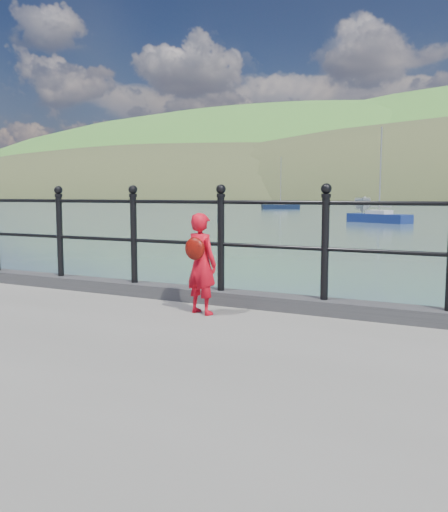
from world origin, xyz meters
The scene contains 7 objects.
ground centered at (0.00, 0.00, 0.00)m, with size 600.00×600.00×0.00m, color #2D4251.
kerb centered at (0.00, -0.15, 1.07)m, with size 60.00×0.30×0.15m, color #28282B.
railing centered at (0.00, -0.15, 1.82)m, with size 18.11×0.11×1.20m.
child centered at (0.66, -0.73, 1.53)m, with size 0.43×0.35×1.05m.
launch_white centered at (-10.96, 58.87, 1.00)m, with size 1.95×5.18×2.00m, color beige.
sailboat_port centered at (-5.11, 38.50, 0.34)m, with size 5.42×3.83×7.69m.
sailboat_left centered at (-26.32, 72.06, 0.34)m, with size 5.65×4.58×8.07m.
Camera 1 is at (3.37, -5.54, 2.23)m, focal length 38.00 mm.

